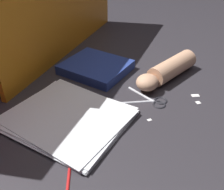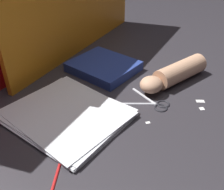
{
  "view_description": "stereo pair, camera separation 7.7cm",
  "coord_description": "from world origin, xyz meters",
  "px_view_note": "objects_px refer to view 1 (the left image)",
  "views": [
    {
      "loc": [
        -0.53,
        -0.36,
        0.51
      ],
      "look_at": [
        0.02,
        0.01,
        0.06
      ],
      "focal_mm": 42.0,
      "sensor_mm": 36.0,
      "label": 1
    },
    {
      "loc": [
        -0.49,
        -0.42,
        0.51
      ],
      "look_at": [
        0.02,
        0.01,
        0.06
      ],
      "focal_mm": 42.0,
      "sensor_mm": 36.0,
      "label": 2
    }
  ],
  "objects_px": {
    "hand_forearm": "(167,71)",
    "book_closed": "(96,67)",
    "paper_stack": "(68,118)",
    "scissors": "(151,100)"
  },
  "relations": [
    {
      "from": "hand_forearm",
      "to": "book_closed",
      "type": "bearing_deg",
      "value": 110.68
    },
    {
      "from": "paper_stack",
      "to": "scissors",
      "type": "bearing_deg",
      "value": -36.08
    },
    {
      "from": "book_closed",
      "to": "hand_forearm",
      "type": "relative_size",
      "value": 0.77
    },
    {
      "from": "book_closed",
      "to": "scissors",
      "type": "distance_m",
      "value": 0.29
    },
    {
      "from": "paper_stack",
      "to": "book_closed",
      "type": "height_order",
      "value": "book_closed"
    },
    {
      "from": "paper_stack",
      "to": "scissors",
      "type": "relative_size",
      "value": 2.18
    },
    {
      "from": "paper_stack",
      "to": "hand_forearm",
      "type": "distance_m",
      "value": 0.42
    },
    {
      "from": "scissors",
      "to": "paper_stack",
      "type": "bearing_deg",
      "value": 143.92
    },
    {
      "from": "book_closed",
      "to": "scissors",
      "type": "xyz_separation_m",
      "value": [
        -0.06,
        -0.28,
        -0.01
      ]
    },
    {
      "from": "paper_stack",
      "to": "scissors",
      "type": "distance_m",
      "value": 0.29
    }
  ]
}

